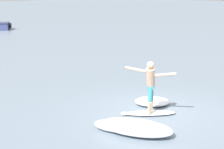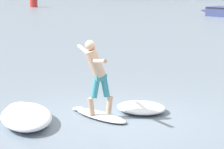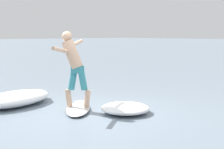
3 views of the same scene
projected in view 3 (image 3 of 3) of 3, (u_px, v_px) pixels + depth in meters
ground_plane at (87, 112)px, 8.57m from camera, size 200.00×200.00×0.00m
surfboard at (78, 109)px, 8.77m from camera, size 1.67×1.56×0.23m
surfer at (73, 62)px, 8.65m from camera, size 0.96×1.47×1.77m
wave_foam_at_tail at (29, 96)px, 9.98m from camera, size 1.12×1.48×0.30m
wave_foam_at_nose at (16, 99)px, 9.38m from camera, size 1.83×2.49×0.35m
wave_foam_beside at (125, 108)px, 8.50m from camera, size 1.68×1.66×0.22m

